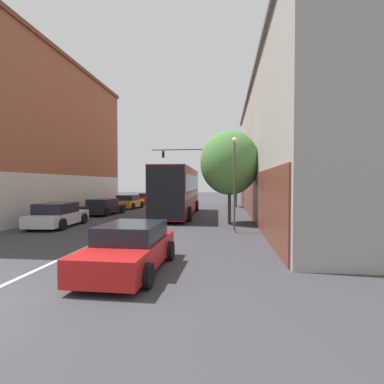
% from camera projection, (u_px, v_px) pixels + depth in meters
% --- Properties ---
extents(lane_center_line, '(0.14, 45.97, 0.01)m').
position_uv_depth(lane_center_line, '(152.00, 217.00, 22.84)').
color(lane_center_line, silver).
rests_on(lane_center_line, ground_plane).
extents(building_left_brick, '(7.50, 22.54, 12.33)m').
position_uv_depth(building_left_brick, '(20.00, 135.00, 22.87)').
color(building_left_brick, '#995138').
rests_on(building_left_brick, ground_plane).
extents(building_right_storefront, '(10.13, 29.55, 10.14)m').
position_uv_depth(building_right_storefront, '(316.00, 148.00, 22.46)').
color(building_right_storefront, '#9E998E').
rests_on(building_right_storefront, ground_plane).
extents(bus, '(2.98, 11.48, 3.74)m').
position_uv_depth(bus, '(178.00, 189.00, 23.82)').
color(bus, maroon).
rests_on(bus, ground_plane).
extents(hatchback_foreground, '(2.14, 4.43, 1.36)m').
position_uv_depth(hatchback_foreground, '(130.00, 248.00, 8.82)').
color(hatchback_foreground, red).
rests_on(hatchback_foreground, ground_plane).
extents(parked_car_left_near, '(2.54, 4.52, 1.30)m').
position_uv_depth(parked_car_left_near, '(104.00, 207.00, 24.55)').
color(parked_car_left_near, black).
rests_on(parked_car_left_near, ground_plane).
extents(parked_car_left_mid, '(2.30, 4.58, 1.42)m').
position_uv_depth(parked_car_left_mid, '(58.00, 215.00, 17.64)').
color(parked_car_left_mid, silver).
rests_on(parked_car_left_mid, ground_plane).
extents(parked_car_left_far, '(2.34, 4.23, 1.39)m').
position_uv_depth(parked_car_left_far, '(129.00, 202.00, 30.53)').
color(parked_car_left_far, orange).
rests_on(parked_car_left_far, ground_plane).
extents(parked_car_left_distant, '(2.22, 4.69, 1.39)m').
position_uv_depth(parked_car_left_distant, '(147.00, 199.00, 36.21)').
color(parked_car_left_distant, red).
rests_on(parked_car_left_distant, ground_plane).
extents(traffic_signal_gantry, '(9.25, 0.36, 6.87)m').
position_uv_depth(traffic_signal_gantry, '(205.00, 163.00, 35.22)').
color(traffic_signal_gantry, '#333338').
rests_on(traffic_signal_gantry, ground_plane).
extents(street_lamp, '(0.29, 0.29, 4.94)m').
position_uv_depth(street_lamp, '(234.00, 181.00, 15.47)').
color(street_lamp, '#47474C').
rests_on(street_lamp, ground_plane).
extents(street_tree_near, '(3.74, 3.37, 5.95)m').
position_uv_depth(street_tree_near, '(230.00, 163.00, 19.07)').
color(street_tree_near, '#4C3823').
rests_on(street_tree_near, ground_plane).
extents(street_tree_far, '(3.40, 3.06, 6.09)m').
position_uv_depth(street_tree_far, '(236.00, 168.00, 32.09)').
color(street_tree_far, brown).
rests_on(street_tree_far, ground_plane).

